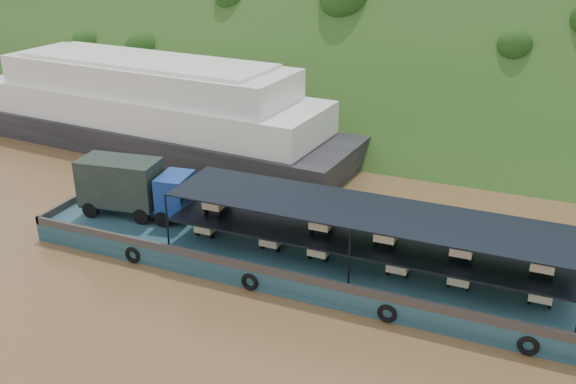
% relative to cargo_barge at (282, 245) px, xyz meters
% --- Properties ---
extents(ground, '(160.00, 160.00, 0.00)m').
position_rel_cargo_barge_xyz_m(ground, '(0.87, 0.50, -1.25)').
color(ground, brown).
rests_on(ground, ground).
extents(hillside, '(140.00, 39.60, 39.60)m').
position_rel_cargo_barge_xyz_m(hillside, '(0.87, 36.50, -1.25)').
color(hillside, '#1E3D16').
rests_on(hillside, ground).
extents(cargo_barge, '(35.00, 7.18, 5.02)m').
position_rel_cargo_barge_xyz_m(cargo_barge, '(0.00, 0.00, 0.00)').
color(cargo_barge, '#123441').
rests_on(cargo_barge, ground).
extents(passenger_ferry, '(40.27, 12.75, 8.03)m').
position_rel_cargo_barge_xyz_m(passenger_ferry, '(-20.17, 15.81, 2.22)').
color(passenger_ferry, black).
rests_on(passenger_ferry, ground).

